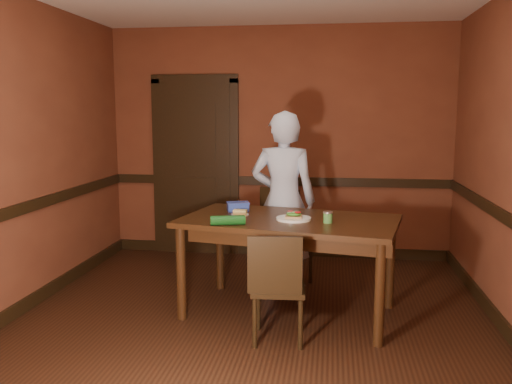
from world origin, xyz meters
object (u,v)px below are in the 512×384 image
(person, at_px, (283,201))
(food_tub, at_px, (238,207))
(chair_near, at_px, (279,286))
(cheese_saucer, at_px, (240,213))
(sandwich_plate, at_px, (294,217))
(chair_far, at_px, (285,239))
(dining_table, at_px, (289,266))
(sauce_jar, at_px, (328,217))

(person, distance_m, food_tub, 0.57)
(chair_near, distance_m, food_tub, 1.04)
(cheese_saucer, relative_size, food_tub, 0.67)
(chair_near, relative_size, sandwich_plate, 2.91)
(chair_far, height_order, person, person)
(person, xyz_separation_m, food_tub, (-0.37, -0.44, 0.01))
(dining_table, xyz_separation_m, sauce_jar, (0.32, -0.14, 0.46))
(chair_near, distance_m, cheese_saucer, 0.86)
(sandwich_plate, xyz_separation_m, sauce_jar, (0.28, -0.08, 0.03))
(food_tub, bearing_deg, chair_far, 33.43)
(chair_near, relative_size, cheese_saucer, 5.56)
(dining_table, distance_m, chair_near, 0.55)
(dining_table, bearing_deg, chair_far, 108.18)
(sandwich_plate, relative_size, food_tub, 1.27)
(chair_far, height_order, cheese_saucer, chair_far)
(person, distance_m, cheese_saucer, 0.70)
(chair_near, bearing_deg, food_tub, -64.45)
(chair_far, relative_size, sandwich_plate, 3.28)
(sauce_jar, distance_m, food_tub, 0.90)
(sauce_jar, bearing_deg, dining_table, 156.99)
(chair_near, height_order, person, person)
(person, bearing_deg, sandwich_plate, 103.06)
(dining_table, height_order, person, person)
(chair_far, relative_size, sauce_jar, 10.31)
(chair_near, bearing_deg, person, -89.75)
(food_tub, bearing_deg, chair_near, -79.07)
(dining_table, distance_m, cheese_saucer, 0.62)
(dining_table, bearing_deg, sandwich_plate, -41.99)
(chair_near, relative_size, food_tub, 3.70)
(person, bearing_deg, chair_far, -106.35)
(dining_table, relative_size, sandwich_plate, 6.12)
(sandwich_plate, bearing_deg, dining_table, 127.15)
(chair_near, bearing_deg, sauce_jar, -134.09)
(dining_table, height_order, sauce_jar, sauce_jar)
(sandwich_plate, xyz_separation_m, cheese_saucer, (-0.47, 0.13, -0.00))
(person, xyz_separation_m, cheese_saucer, (-0.32, -0.62, -0.01))
(food_tub, bearing_deg, dining_table, -46.67)
(person, xyz_separation_m, sauce_jar, (0.44, -0.84, 0.02))
(sauce_jar, bearing_deg, chair_far, 115.33)
(chair_far, xyz_separation_m, food_tub, (-0.39, -0.49, 0.40))
(dining_table, distance_m, person, 0.84)
(sandwich_plate, relative_size, cheese_saucer, 1.91)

